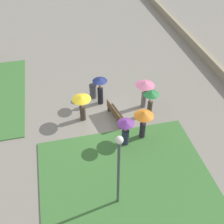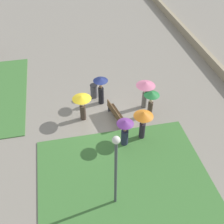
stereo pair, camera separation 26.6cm
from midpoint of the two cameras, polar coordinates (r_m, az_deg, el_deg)
The scene contains 11 objects.
ground_plane at distance 17.33m, azimuth -0.76°, elevation -0.93°, with size 90.00×90.00×0.00m, color gray.
lawn_patch_near at distance 13.54m, azimuth 4.53°, elevation -17.97°, with size 9.38×8.38×0.06m.
park_bench at distance 16.83m, azimuth 1.20°, elevation -0.32°, with size 2.00×0.82×0.90m.
lamp_post at distance 11.30m, azimuth 1.48°, elevation -10.48°, with size 0.32×0.32×4.30m.
trash_bin at distance 18.59m, azimuth -3.28°, elevation 4.29°, with size 0.49×0.49×0.96m.
crowd_person_purple at distance 14.93m, azimuth 3.16°, elevation -3.57°, with size 0.92×0.92×1.78m.
crowd_person_pink at distance 17.27m, azimuth 7.25°, elevation 4.81°, with size 1.18×1.18×1.90m.
crowd_person_orange at distance 15.16m, azimuth 6.86°, elevation -1.40°, with size 1.08×1.08×1.92m.
crowd_person_green at distance 16.82m, azimuth 8.43°, elevation 2.74°, with size 0.94×0.94×1.77m.
crowd_person_navy at distance 17.57m, azimuth -1.87°, elevation 5.18°, with size 0.92×0.92×1.96m.
crowd_person_yellow at distance 16.47m, azimuth -5.63°, elevation 1.84°, with size 1.11×1.11×1.73m.
Camera 2 is at (-12.65, 2.27, 11.64)m, focal length 45.00 mm.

